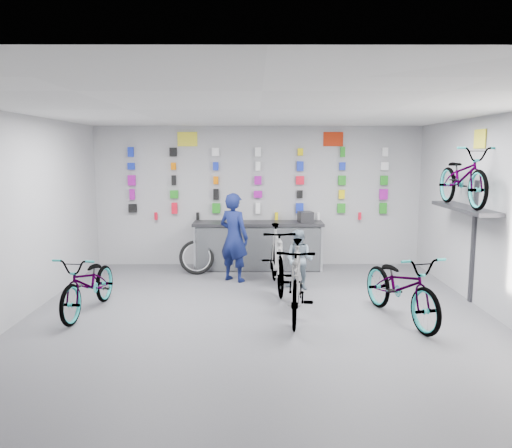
{
  "coord_description": "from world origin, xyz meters",
  "views": [
    {
      "loc": [
        -0.07,
        -6.75,
        2.43
      ],
      "look_at": [
        -0.05,
        1.4,
        1.27
      ],
      "focal_mm": 35.0,
      "sensor_mm": 36.0,
      "label": 1
    }
  ],
  "objects_px": {
    "bike_service": "(277,258)",
    "bike_left": "(89,283)",
    "counter": "(258,246)",
    "bike_center": "(296,280)",
    "customer": "(299,260)",
    "clerk": "(234,237)",
    "bike_right": "(401,286)"
  },
  "relations": [
    {
      "from": "bike_service",
      "to": "bike_left",
      "type": "bearing_deg",
      "value": -158.89
    },
    {
      "from": "counter",
      "to": "bike_service",
      "type": "bearing_deg",
      "value": -78.29
    },
    {
      "from": "bike_left",
      "to": "bike_center",
      "type": "height_order",
      "value": "bike_center"
    },
    {
      "from": "customer",
      "to": "clerk",
      "type": "bearing_deg",
      "value": -179.79
    },
    {
      "from": "bike_center",
      "to": "customer",
      "type": "bearing_deg",
      "value": 90.04
    },
    {
      "from": "counter",
      "to": "bike_center",
      "type": "height_order",
      "value": "bike_center"
    },
    {
      "from": "bike_left",
      "to": "customer",
      "type": "distance_m",
      "value": 3.59
    },
    {
      "from": "bike_service",
      "to": "clerk",
      "type": "distance_m",
      "value": 1.04
    },
    {
      "from": "bike_right",
      "to": "bike_service",
      "type": "height_order",
      "value": "bike_service"
    },
    {
      "from": "bike_service",
      "to": "clerk",
      "type": "bearing_deg",
      "value": 138.95
    },
    {
      "from": "bike_center",
      "to": "bike_service",
      "type": "xyz_separation_m",
      "value": [
        -0.22,
        1.55,
        0.01
      ]
    },
    {
      "from": "bike_left",
      "to": "bike_center",
      "type": "xyz_separation_m",
      "value": [
        3.14,
        -0.24,
        0.1
      ]
    },
    {
      "from": "bike_left",
      "to": "counter",
      "type": "bearing_deg",
      "value": 54.15
    },
    {
      "from": "bike_right",
      "to": "bike_center",
      "type": "bearing_deg",
      "value": 160.68
    },
    {
      "from": "bike_center",
      "to": "bike_right",
      "type": "bearing_deg",
      "value": 2.67
    },
    {
      "from": "bike_right",
      "to": "bike_service",
      "type": "xyz_separation_m",
      "value": [
        -1.73,
        1.66,
        0.07
      ]
    },
    {
      "from": "counter",
      "to": "bike_service",
      "type": "xyz_separation_m",
      "value": [
        0.33,
        -1.59,
        0.09
      ]
    },
    {
      "from": "counter",
      "to": "customer",
      "type": "bearing_deg",
      "value": -64.82
    },
    {
      "from": "bike_right",
      "to": "customer",
      "type": "xyz_separation_m",
      "value": [
        -1.33,
        1.69,
        0.03
      ]
    },
    {
      "from": "counter",
      "to": "bike_center",
      "type": "bearing_deg",
      "value": -80.14
    },
    {
      "from": "clerk",
      "to": "customer",
      "type": "bearing_deg",
      "value": -173.0
    },
    {
      "from": "bike_left",
      "to": "clerk",
      "type": "distance_m",
      "value": 2.9
    },
    {
      "from": "bike_left",
      "to": "bike_service",
      "type": "xyz_separation_m",
      "value": [
        2.92,
        1.31,
        0.11
      ]
    },
    {
      "from": "customer",
      "to": "counter",
      "type": "bearing_deg",
      "value": 141.59
    },
    {
      "from": "counter",
      "to": "bike_service",
      "type": "distance_m",
      "value": 1.63
    },
    {
      "from": "bike_left",
      "to": "customer",
      "type": "relative_size",
      "value": 1.65
    },
    {
      "from": "clerk",
      "to": "customer",
      "type": "distance_m",
      "value": 1.37
    },
    {
      "from": "bike_service",
      "to": "customer",
      "type": "xyz_separation_m",
      "value": [
        0.4,
        0.03,
        -0.04
      ]
    },
    {
      "from": "counter",
      "to": "customer",
      "type": "xyz_separation_m",
      "value": [
        0.73,
        -1.56,
        0.05
      ]
    },
    {
      "from": "bike_left",
      "to": "bike_right",
      "type": "relative_size",
      "value": 0.91
    },
    {
      "from": "bike_left",
      "to": "clerk",
      "type": "bearing_deg",
      "value": 48.18
    },
    {
      "from": "bike_left",
      "to": "bike_center",
      "type": "distance_m",
      "value": 3.15
    }
  ]
}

